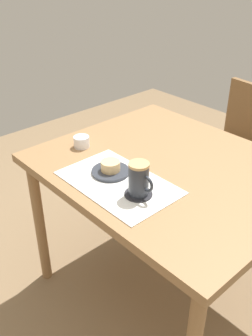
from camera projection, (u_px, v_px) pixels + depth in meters
ground_plane at (161, 290)px, 1.91m from camera, size 4.40×4.40×0.02m
dining_table at (169, 181)px, 1.57m from camera, size 1.04×0.88×0.73m
wooden_chair at (235, 150)px, 2.20m from camera, size 0.47×0.47×0.83m
placemat at (118, 183)px, 1.41m from camera, size 0.45×0.28×0.00m
pastry_plate at (111, 171)px, 1.47m from camera, size 0.15×0.15×0.01m
pastry at (110, 166)px, 1.45m from camera, size 0.08×0.08×0.04m
coffee_coaster at (138, 194)px, 1.34m from camera, size 0.10×0.10×0.00m
coffee_mug at (139, 179)px, 1.31m from camera, size 0.11×0.07×0.12m
sugar_bowl at (82, 142)px, 1.66m from camera, size 0.07×0.07×0.05m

